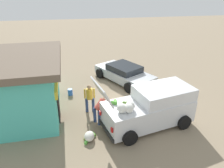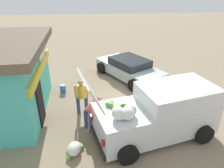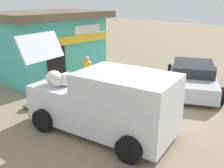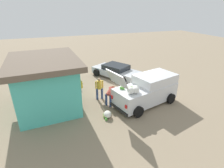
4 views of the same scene
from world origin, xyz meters
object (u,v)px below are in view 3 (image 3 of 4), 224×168
(delivery_van, at_px, (106,102))
(unloaded_banana_pile, at_px, (34,104))
(customer_bending, at_px, (73,83))
(vendor_standing, at_px, (87,73))
(paint_bucket, at_px, (107,74))
(storefront_bar, at_px, (49,44))
(parked_sedan, at_px, (192,77))

(delivery_van, height_order, unloaded_banana_pile, delivery_van)
(delivery_van, height_order, customer_bending, delivery_van)
(vendor_standing, relative_size, paint_bucket, 4.09)
(storefront_bar, xyz_separation_m, vendor_standing, (-0.33, -3.31, -0.71))
(delivery_van, bearing_deg, paint_bucket, 46.85)
(vendor_standing, xyz_separation_m, paint_bucket, (2.08, 1.08, -0.72))
(parked_sedan, relative_size, customer_bending, 3.72)
(parked_sedan, bearing_deg, unloaded_banana_pile, 154.43)
(parked_sedan, distance_m, unloaded_banana_pile, 6.54)
(delivery_van, height_order, parked_sedan, delivery_van)
(delivery_van, xyz_separation_m, vendor_standing, (1.56, 2.80, -0.02))
(storefront_bar, xyz_separation_m, customer_bending, (-1.31, -3.74, -0.83))
(paint_bucket, bearing_deg, unloaded_banana_pile, -168.65)
(delivery_van, distance_m, paint_bucket, 5.37)
(vendor_standing, xyz_separation_m, customer_bending, (-0.99, -0.43, -0.12))
(customer_bending, bearing_deg, vendor_standing, 23.72)
(vendor_standing, xyz_separation_m, unloaded_banana_pile, (-2.28, 0.20, -0.75))
(storefront_bar, distance_m, vendor_standing, 3.40)
(delivery_van, bearing_deg, customer_bending, 76.45)
(customer_bending, relative_size, unloaded_banana_pile, 1.69)
(vendor_standing, bearing_deg, parked_sedan, -35.93)
(parked_sedan, distance_m, customer_bending, 5.09)
(storefront_bar, distance_m, parked_sedan, 6.86)
(delivery_van, relative_size, customer_bending, 3.87)
(vendor_standing, distance_m, customer_bending, 1.09)
(delivery_van, bearing_deg, storefront_bar, 72.87)
(unloaded_banana_pile, relative_size, paint_bucket, 1.94)
(parked_sedan, bearing_deg, vendor_standing, 144.07)
(delivery_van, xyz_separation_m, paint_bucket, (3.64, 3.88, -0.74))
(customer_bending, bearing_deg, storefront_bar, 70.67)
(storefront_bar, distance_m, customer_bending, 4.05)
(delivery_van, xyz_separation_m, unloaded_banana_pile, (-0.72, 3.01, -0.77))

